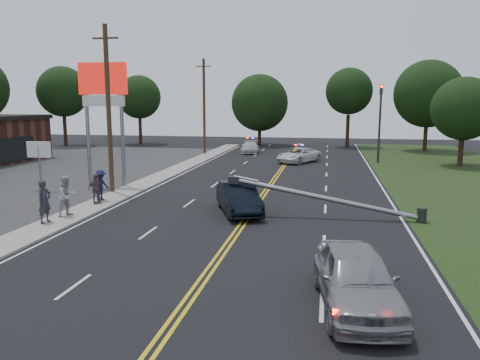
% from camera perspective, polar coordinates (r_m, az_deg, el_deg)
% --- Properties ---
extents(ground, '(120.00, 120.00, 0.00)m').
position_cam_1_polar(ground, '(15.72, -3.81, -11.08)').
color(ground, black).
rests_on(ground, ground).
extents(sidewalk, '(1.80, 70.00, 0.12)m').
position_cam_1_polar(sidewalk, '(27.65, -15.60, -2.26)').
color(sidewalk, gray).
rests_on(sidewalk, ground).
extents(centerline_yellow, '(0.36, 80.00, 0.00)m').
position_cam_1_polar(centerline_yellow, '(25.14, 1.88, -3.18)').
color(centerline_yellow, gold).
rests_on(centerline_yellow, ground).
extents(pylon_sign, '(3.20, 0.35, 8.00)m').
position_cam_1_polar(pylon_sign, '(31.63, -16.32, 9.97)').
color(pylon_sign, gray).
rests_on(pylon_sign, ground).
extents(small_sign, '(1.60, 0.14, 3.10)m').
position_cam_1_polar(small_sign, '(31.83, -23.29, 2.96)').
color(small_sign, gray).
rests_on(small_sign, ground).
extents(traffic_signal, '(0.28, 0.41, 7.05)m').
position_cam_1_polar(traffic_signal, '(44.49, 16.70, 7.38)').
color(traffic_signal, '#2D2D30').
rests_on(traffic_signal, ground).
extents(fallen_streetlight, '(9.36, 0.44, 1.91)m').
position_cam_1_polar(fallen_streetlight, '(22.72, 11.61, -2.40)').
color(fallen_streetlight, '#2D2D30').
rests_on(fallen_streetlight, ground).
extents(utility_pole_mid, '(1.60, 0.28, 10.00)m').
position_cam_1_polar(utility_pole_mid, '(29.26, -15.73, 8.27)').
color(utility_pole_mid, '#382619').
rests_on(utility_pole_mid, ground).
extents(utility_pole_far, '(1.60, 0.28, 10.00)m').
position_cam_1_polar(utility_pole_far, '(49.95, -4.39, 8.94)').
color(utility_pole_far, '#382619').
rests_on(utility_pole_far, ground).
extents(tree_4, '(6.28, 6.28, 9.97)m').
position_cam_1_polar(tree_4, '(63.58, -20.80, 10.02)').
color(tree_4, black).
rests_on(tree_4, ground).
extents(tree_5, '(5.66, 5.66, 9.02)m').
position_cam_1_polar(tree_5, '(63.83, -12.19, 9.84)').
color(tree_5, black).
rests_on(tree_5, ground).
extents(tree_6, '(7.27, 7.27, 9.08)m').
position_cam_1_polar(tree_6, '(60.87, 2.42, 9.38)').
color(tree_6, black).
rests_on(tree_6, ground).
extents(tree_7, '(5.68, 5.68, 9.69)m').
position_cam_1_polar(tree_7, '(59.70, 13.15, 10.48)').
color(tree_7, black).
rests_on(tree_7, ground).
extents(tree_8, '(7.55, 7.55, 10.21)m').
position_cam_1_polar(tree_8, '(57.36, 21.95, 9.70)').
color(tree_8, black).
rests_on(tree_8, ground).
extents(tree_9, '(5.42, 5.42, 7.68)m').
position_cam_1_polar(tree_9, '(44.81, 25.64, 7.83)').
color(tree_9, black).
rests_on(tree_9, ground).
extents(crashed_sedan, '(3.25, 4.90, 1.53)m').
position_cam_1_polar(crashed_sedan, '(23.46, -0.17, -2.21)').
color(crashed_sedan, black).
rests_on(crashed_sedan, ground).
extents(waiting_sedan, '(2.61, 5.10, 1.66)m').
position_cam_1_polar(waiting_sedan, '(13.25, 13.97, -11.51)').
color(waiting_sedan, '#919398').
rests_on(waiting_sedan, ground).
extents(emergency_a, '(4.41, 5.31, 1.35)m').
position_cam_1_polar(emergency_a, '(43.55, 7.17, 3.01)').
color(emergency_a, silver).
rests_on(emergency_a, ground).
extents(emergency_b, '(2.27, 4.58, 1.28)m').
position_cam_1_polar(emergency_b, '(51.43, 1.22, 4.02)').
color(emergency_b, silver).
rests_on(emergency_b, ground).
extents(bystander_a, '(0.60, 0.79, 1.96)m').
position_cam_1_polar(bystander_a, '(22.84, -22.74, -2.41)').
color(bystander_a, '#2A2A32').
rests_on(bystander_a, sidewalk).
extents(bystander_b, '(1.06, 1.17, 1.94)m').
position_cam_1_polar(bystander_b, '(23.82, -20.33, -1.83)').
color(bystander_b, '#A7A7AB').
rests_on(bystander_b, sidewalk).
extents(bystander_c, '(0.92, 1.24, 1.71)m').
position_cam_1_polar(bystander_c, '(27.01, -16.62, -0.61)').
color(bystander_c, '#181A3C').
rests_on(bystander_c, sidewalk).
extents(bystander_d, '(0.77, 1.02, 1.61)m').
position_cam_1_polar(bystander_d, '(26.31, -17.19, -1.01)').
color(bystander_d, '#60514D').
rests_on(bystander_d, sidewalk).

